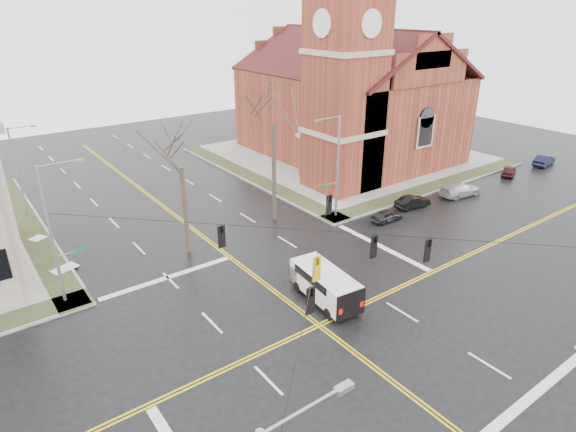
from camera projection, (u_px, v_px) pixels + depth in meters
ground at (319, 325)px, 28.52m from camera, size 120.00×120.00×0.00m
sidewalks at (319, 324)px, 28.49m from camera, size 80.00×80.00×0.17m
road_markings at (319, 325)px, 28.52m from camera, size 100.00×100.00×0.01m
church at (348, 89)px, 56.90m from camera, size 24.28×27.48×27.50m
signal_pole_ne at (336, 164)px, 41.18m from camera, size 2.75×0.22×9.00m
signal_pole_nw at (54, 232)px, 28.87m from camera, size 2.75×0.22×9.00m
span_wires at (322, 231)px, 26.04m from camera, size 23.02×23.02×0.03m
traffic_signals at (330, 248)px, 25.85m from camera, size 8.21×8.26×1.30m
streetlight_north_a at (19, 169)px, 41.60m from camera, size 2.30×0.20×8.00m
cargo_van at (323, 282)px, 30.66m from camera, size 2.64×5.61×2.06m
parked_car_a at (387, 216)px, 42.18m from camera, size 3.11×1.32×1.05m
parked_car_b at (413, 202)px, 44.97m from camera, size 3.66×1.64×1.17m
parked_car_c at (460, 189)px, 47.81m from camera, size 4.82×2.44×1.34m
parked_car_d at (509, 170)px, 53.66m from camera, size 3.55×2.58×1.12m
parked_car_e at (544, 160)px, 56.98m from camera, size 4.07×1.94×1.29m
tree_nw_near at (181, 162)px, 34.10m from camera, size 4.00×4.00×10.01m
tree_ne at (273, 117)px, 38.90m from camera, size 4.00×4.00×12.62m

